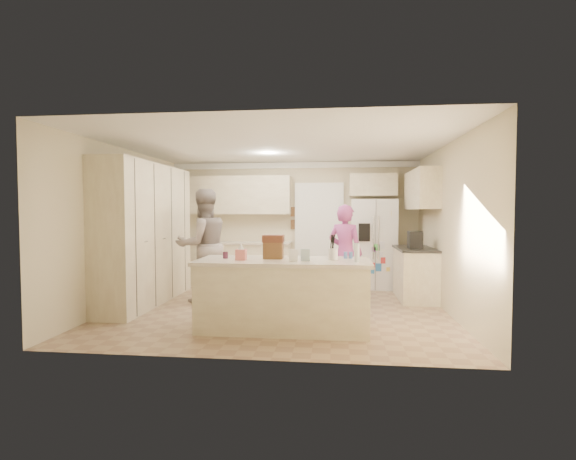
# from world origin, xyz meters

# --- Properties ---
(floor) EXTENTS (5.20, 4.60, 0.02)m
(floor) POSITION_xyz_m (0.00, 0.00, -0.01)
(floor) COLOR #967C5F
(floor) RESTS_ON ground
(ceiling) EXTENTS (5.20, 4.60, 0.02)m
(ceiling) POSITION_xyz_m (0.00, 0.00, 2.61)
(ceiling) COLOR white
(ceiling) RESTS_ON wall_back
(wall_back) EXTENTS (5.20, 0.02, 2.60)m
(wall_back) POSITION_xyz_m (0.00, 2.31, 1.30)
(wall_back) COLOR beige
(wall_back) RESTS_ON ground
(wall_front) EXTENTS (5.20, 0.02, 2.60)m
(wall_front) POSITION_xyz_m (0.00, -2.31, 1.30)
(wall_front) COLOR beige
(wall_front) RESTS_ON ground
(wall_left) EXTENTS (0.02, 4.60, 2.60)m
(wall_left) POSITION_xyz_m (-2.61, 0.00, 1.30)
(wall_left) COLOR beige
(wall_left) RESTS_ON ground
(wall_right) EXTENTS (0.02, 4.60, 2.60)m
(wall_right) POSITION_xyz_m (2.61, 0.00, 1.30)
(wall_right) COLOR beige
(wall_right) RESTS_ON ground
(crown_back) EXTENTS (5.20, 0.08, 0.12)m
(crown_back) POSITION_xyz_m (0.00, 2.26, 2.53)
(crown_back) COLOR white
(crown_back) RESTS_ON wall_back
(pantry_bank) EXTENTS (0.60, 2.60, 2.35)m
(pantry_bank) POSITION_xyz_m (-2.30, 0.20, 1.18)
(pantry_bank) COLOR #F1E7C2
(pantry_bank) RESTS_ON floor
(back_base_cab) EXTENTS (2.20, 0.60, 0.88)m
(back_base_cab) POSITION_xyz_m (-1.15, 2.00, 0.44)
(back_base_cab) COLOR #F1E7C2
(back_base_cab) RESTS_ON floor
(back_countertop) EXTENTS (2.24, 0.63, 0.04)m
(back_countertop) POSITION_xyz_m (-1.15, 1.99, 0.90)
(back_countertop) COLOR beige
(back_countertop) RESTS_ON back_base_cab
(back_upper_cab) EXTENTS (2.20, 0.35, 0.80)m
(back_upper_cab) POSITION_xyz_m (-1.15, 2.12, 1.90)
(back_upper_cab) COLOR #F1E7C2
(back_upper_cab) RESTS_ON wall_back
(doorway_opening) EXTENTS (0.90, 0.06, 2.10)m
(doorway_opening) POSITION_xyz_m (0.55, 2.28, 1.05)
(doorway_opening) COLOR black
(doorway_opening) RESTS_ON floor
(doorway_casing) EXTENTS (1.02, 0.03, 2.22)m
(doorway_casing) POSITION_xyz_m (0.55, 2.24, 1.05)
(doorway_casing) COLOR white
(doorway_casing) RESTS_ON floor
(wall_frame_upper) EXTENTS (0.15, 0.02, 0.20)m
(wall_frame_upper) POSITION_xyz_m (0.02, 2.27, 1.55)
(wall_frame_upper) COLOR brown
(wall_frame_upper) RESTS_ON wall_back
(wall_frame_lower) EXTENTS (0.15, 0.02, 0.20)m
(wall_frame_lower) POSITION_xyz_m (0.02, 2.27, 1.28)
(wall_frame_lower) COLOR brown
(wall_frame_lower) RESTS_ON wall_back
(refrigerator) EXTENTS (0.94, 0.75, 1.80)m
(refrigerator) POSITION_xyz_m (1.67, 2.05, 0.90)
(refrigerator) COLOR white
(refrigerator) RESTS_ON floor
(fridge_seam) EXTENTS (0.02, 0.02, 1.78)m
(fridge_seam) POSITION_xyz_m (1.67, 1.70, 0.90)
(fridge_seam) COLOR gray
(fridge_seam) RESTS_ON refrigerator
(fridge_dispenser) EXTENTS (0.22, 0.03, 0.35)m
(fridge_dispenser) POSITION_xyz_m (1.45, 1.69, 1.15)
(fridge_dispenser) COLOR black
(fridge_dispenser) RESTS_ON refrigerator
(fridge_handle_l) EXTENTS (0.02, 0.02, 0.85)m
(fridge_handle_l) POSITION_xyz_m (1.62, 1.68, 1.05)
(fridge_handle_l) COLOR silver
(fridge_handle_l) RESTS_ON refrigerator
(fridge_handle_r) EXTENTS (0.02, 0.02, 0.85)m
(fridge_handle_r) POSITION_xyz_m (1.72, 1.68, 1.05)
(fridge_handle_r) COLOR silver
(fridge_handle_r) RESTS_ON refrigerator
(over_fridge_cab) EXTENTS (0.95, 0.35, 0.45)m
(over_fridge_cab) POSITION_xyz_m (1.65, 2.12, 2.10)
(over_fridge_cab) COLOR #F1E7C2
(over_fridge_cab) RESTS_ON wall_back
(right_base_cab) EXTENTS (0.60, 1.20, 0.88)m
(right_base_cab) POSITION_xyz_m (2.30, 1.00, 0.44)
(right_base_cab) COLOR #F1E7C2
(right_base_cab) RESTS_ON floor
(right_countertop) EXTENTS (0.63, 1.24, 0.04)m
(right_countertop) POSITION_xyz_m (2.29, 1.00, 0.90)
(right_countertop) COLOR #2D2B28
(right_countertop) RESTS_ON right_base_cab
(right_upper_cab) EXTENTS (0.35, 1.50, 0.70)m
(right_upper_cab) POSITION_xyz_m (2.43, 1.20, 1.95)
(right_upper_cab) COLOR #F1E7C2
(right_upper_cab) RESTS_ON wall_right
(coffee_maker) EXTENTS (0.22, 0.28, 0.30)m
(coffee_maker) POSITION_xyz_m (2.25, 0.80, 1.07)
(coffee_maker) COLOR black
(coffee_maker) RESTS_ON right_countertop
(island_base) EXTENTS (2.20, 0.90, 0.88)m
(island_base) POSITION_xyz_m (0.20, -1.10, 0.44)
(island_base) COLOR #F1E7C2
(island_base) RESTS_ON floor
(island_top) EXTENTS (2.28, 0.96, 0.05)m
(island_top) POSITION_xyz_m (0.20, -1.10, 0.90)
(island_top) COLOR beige
(island_top) RESTS_ON island_base
(utensil_crock) EXTENTS (0.13, 0.13, 0.15)m
(utensil_crock) POSITION_xyz_m (0.85, -1.05, 1.00)
(utensil_crock) COLOR white
(utensil_crock) RESTS_ON island_top
(tissue_box) EXTENTS (0.13, 0.13, 0.14)m
(tissue_box) POSITION_xyz_m (-0.35, -1.20, 1.00)
(tissue_box) COLOR #E9746F
(tissue_box) RESTS_ON island_top
(tissue_plume) EXTENTS (0.08, 0.08, 0.08)m
(tissue_plume) POSITION_xyz_m (-0.35, -1.20, 1.10)
(tissue_plume) COLOR white
(tissue_plume) RESTS_ON tissue_box
(dollhouse_body) EXTENTS (0.26, 0.18, 0.22)m
(dollhouse_body) POSITION_xyz_m (0.05, -1.00, 1.04)
(dollhouse_body) COLOR brown
(dollhouse_body) RESTS_ON island_top
(dollhouse_roof) EXTENTS (0.28, 0.20, 0.10)m
(dollhouse_roof) POSITION_xyz_m (0.05, -1.00, 1.20)
(dollhouse_roof) COLOR #592D1E
(dollhouse_roof) RESTS_ON dollhouse_body
(jam_jar) EXTENTS (0.07, 0.07, 0.09)m
(jam_jar) POSITION_xyz_m (-0.60, -1.05, 0.97)
(jam_jar) COLOR #59263F
(jam_jar) RESTS_ON island_top
(greeting_card_a) EXTENTS (0.12, 0.06, 0.16)m
(greeting_card_a) POSITION_xyz_m (0.35, -1.30, 1.01)
(greeting_card_a) COLOR white
(greeting_card_a) RESTS_ON island_top
(greeting_card_b) EXTENTS (0.12, 0.05, 0.16)m
(greeting_card_b) POSITION_xyz_m (0.50, -1.25, 1.01)
(greeting_card_b) COLOR silver
(greeting_card_b) RESTS_ON island_top
(water_bottle) EXTENTS (0.07, 0.07, 0.24)m
(water_bottle) POSITION_xyz_m (1.15, -1.25, 1.04)
(water_bottle) COLOR silver
(water_bottle) RESTS_ON island_top
(shaker_salt) EXTENTS (0.05, 0.05, 0.09)m
(shaker_salt) POSITION_xyz_m (1.02, -0.88, 0.97)
(shaker_salt) COLOR #4567AE
(shaker_salt) RESTS_ON island_top
(shaker_pepper) EXTENTS (0.05, 0.05, 0.09)m
(shaker_pepper) POSITION_xyz_m (1.09, -0.88, 0.97)
(shaker_pepper) COLOR #4567AE
(shaker_pepper) RESTS_ON island_top
(teen_boy) EXTENTS (1.20, 1.17, 1.95)m
(teen_boy) POSITION_xyz_m (-1.38, 0.41, 0.97)
(teen_boy) COLOR gray
(teen_boy) RESTS_ON floor
(teen_girl) EXTENTS (0.73, 0.63, 1.68)m
(teen_girl) POSITION_xyz_m (1.06, 0.64, 0.84)
(teen_girl) COLOR #B5469A
(teen_girl) RESTS_ON floor
(fridge_magnets) EXTENTS (0.76, 0.02, 1.44)m
(fridge_magnets) POSITION_xyz_m (1.67, 1.69, 0.90)
(fridge_magnets) COLOR tan
(fridge_magnets) RESTS_ON refrigerator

